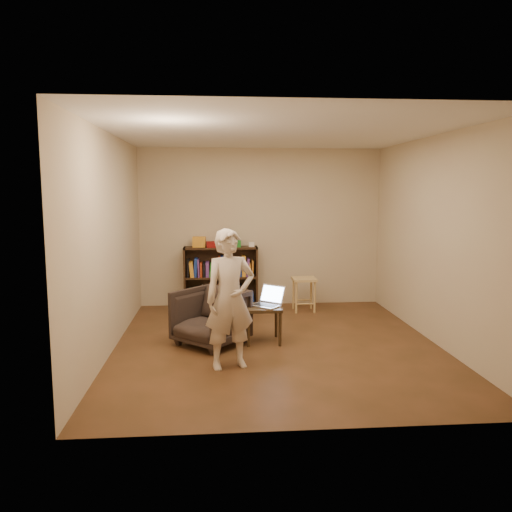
{
  "coord_description": "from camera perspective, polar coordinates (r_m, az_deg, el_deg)",
  "views": [
    {
      "loc": [
        -0.74,
        -6.01,
        1.93
      ],
      "look_at": [
        -0.23,
        0.35,
        1.08
      ],
      "focal_mm": 35.0,
      "sensor_mm": 36.0,
      "label": 1
    }
  ],
  "objects": [
    {
      "name": "wall_right",
      "position": [
        6.63,
        19.86,
        1.73
      ],
      "size": [
        0.0,
        4.5,
        4.5
      ],
      "primitive_type": "plane",
      "rotation": [
        1.57,
        0.0,
        -1.57
      ],
      "color": "beige",
      "rests_on": "floor"
    },
    {
      "name": "ceiling",
      "position": [
        6.09,
        2.51,
        13.94
      ],
      "size": [
        4.5,
        4.5,
        0.0
      ],
      "primitive_type": "plane",
      "color": "white",
      "rests_on": "wall_back"
    },
    {
      "name": "box_white",
      "position": [
        8.16,
        -0.52,
        1.33
      ],
      "size": [
        0.09,
        0.09,
        0.07
      ],
      "primitive_type": "cube",
      "rotation": [
        0.0,
        0.0,
        -0.04
      ],
      "color": "white",
      "rests_on": "bookshelf"
    },
    {
      "name": "stool",
      "position": [
        7.97,
        5.51,
        -3.24
      ],
      "size": [
        0.37,
        0.37,
        0.53
      ],
      "color": "tan",
      "rests_on": "floor"
    },
    {
      "name": "armchair",
      "position": [
        6.28,
        -5.21,
        -6.97
      ],
      "size": [
        1.07,
        1.07,
        0.7
      ],
      "primitive_type": "imported",
      "rotation": [
        0.0,
        0.0,
        -0.74
      ],
      "color": "#2E261F",
      "rests_on": "floor"
    },
    {
      "name": "wall_left",
      "position": [
        6.17,
        -16.34,
        1.46
      ],
      "size": [
        0.0,
        4.5,
        4.5
      ],
      "primitive_type": "plane",
      "rotation": [
        1.57,
        0.0,
        1.57
      ],
      "color": "beige",
      "rests_on": "floor"
    },
    {
      "name": "wall_back",
      "position": [
        8.31,
        0.54,
        3.28
      ],
      "size": [
        4.0,
        0.0,
        4.0
      ],
      "primitive_type": "plane",
      "rotation": [
        1.57,
        0.0,
        0.0
      ],
      "color": "beige",
      "rests_on": "floor"
    },
    {
      "name": "floor",
      "position": [
        6.35,
        2.37,
        -10.07
      ],
      "size": [
        4.5,
        4.5,
        0.0
      ],
      "primitive_type": "plane",
      "color": "#402B14",
      "rests_on": "ground"
    },
    {
      "name": "side_table",
      "position": [
        6.36,
        0.78,
        -6.44
      ],
      "size": [
        0.45,
        0.45,
        0.46
      ],
      "color": "#302010",
      "rests_on": "floor"
    },
    {
      "name": "box_green",
      "position": [
        8.12,
        -2.22,
        1.52
      ],
      "size": [
        0.14,
        0.14,
        0.13
      ],
      "primitive_type": "cube",
      "rotation": [
        0.0,
        0.0,
        -0.03
      ],
      "color": "#1F7624",
      "rests_on": "bookshelf"
    },
    {
      "name": "person",
      "position": [
        5.39,
        -3.0,
        -4.95
      ],
      "size": [
        0.63,
        0.51,
        1.51
      ],
      "primitive_type": "imported",
      "rotation": [
        0.0,
        0.0,
        0.29
      ],
      "color": "beige",
      "rests_on": "floor"
    },
    {
      "name": "box_yellow",
      "position": [
        8.14,
        -6.52,
        1.61
      ],
      "size": [
        0.21,
        0.16,
        0.17
      ],
      "primitive_type": "cube",
      "rotation": [
        0.0,
        0.0,
        -0.05
      ],
      "color": "orange",
      "rests_on": "bookshelf"
    },
    {
      "name": "laptop",
      "position": [
        6.36,
        1.38,
        -5.17
      ],
      "size": [
        0.49,
        0.49,
        0.25
      ],
      "rotation": [
        0.0,
        0.0,
        -0.7
      ],
      "color": "#BAB9BE",
      "rests_on": "side_table"
    },
    {
      "name": "red_cloth",
      "position": [
        8.11,
        -4.75,
        1.33
      ],
      "size": [
        0.28,
        0.22,
        0.09
      ],
      "primitive_type": "cube",
      "rotation": [
        0.0,
        0.0,
        0.09
      ],
      "color": "maroon",
      "rests_on": "bookshelf"
    },
    {
      "name": "bookshelf",
      "position": [
        8.24,
        -4.03,
        -2.82
      ],
      "size": [
        1.2,
        0.3,
        1.0
      ],
      "color": "black",
      "rests_on": "floor"
    }
  ]
}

